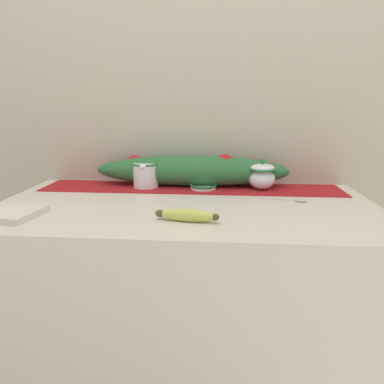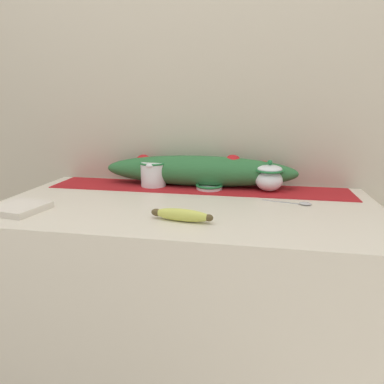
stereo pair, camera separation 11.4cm
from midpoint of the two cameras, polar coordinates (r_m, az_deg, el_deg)
The scene contains 10 objects.
countertop at distance 1.39m, azimuth -3.50°, elevation -20.39°, with size 1.32×0.67×0.91m, color beige.
back_wall at distance 1.49m, azimuth -2.02°, elevation 12.56°, with size 2.12×0.04×2.40m, color #B7AD99.
table_runner at distance 1.40m, azimuth -2.52°, elevation 0.65°, with size 1.21×0.20×0.00m, color #A8191E.
cream_pitcher at distance 1.42m, azimuth -10.00°, elevation 2.97°, with size 0.11×0.13×0.10m.
sugar_bowl at distance 1.38m, azimuth 9.27°, elevation 2.69°, with size 0.11×0.11×0.12m.
small_dish at distance 1.38m, azimuth -0.48°, elevation 0.94°, with size 0.11×0.11×0.02m.
banana at distance 1.01m, azimuth -4.13°, elevation -3.93°, with size 0.19×0.06×0.04m.
spoon at distance 1.25m, azimuth 14.75°, elevation -1.39°, with size 0.17×0.06×0.01m.
napkin_stack at distance 1.21m, azimuth -30.11°, elevation -3.17°, with size 0.15×0.15×0.02m, color silver.
poinsettia_garland at distance 1.42m, azimuth -2.42°, elevation 3.63°, with size 0.80×0.14×0.13m.
Camera 1 is at (0.11, -1.13, 1.25)m, focal length 32.00 mm.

